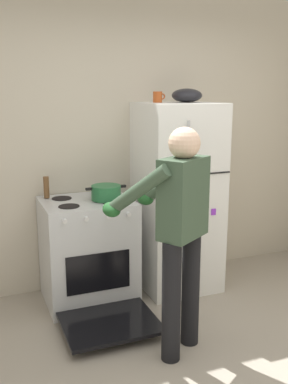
# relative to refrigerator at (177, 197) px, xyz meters

# --- Properties ---
(kitchen_wall_back) EXTENTS (6.00, 0.10, 2.70)m
(kitchen_wall_back) POSITION_rel_refrigerator_xyz_m (-0.42, 0.38, 0.49)
(kitchen_wall_back) COLOR beige
(kitchen_wall_back) RESTS_ON ground
(refrigerator) EXTENTS (0.68, 0.72, 1.72)m
(refrigerator) POSITION_rel_refrigerator_xyz_m (0.00, 0.00, 0.00)
(refrigerator) COLOR white
(refrigerator) RESTS_ON ground
(stove_range) EXTENTS (0.76, 1.22, 0.91)m
(stove_range) POSITION_rel_refrigerator_xyz_m (-0.86, -0.02, -0.41)
(stove_range) COLOR silver
(stove_range) RESTS_ON ground
(person_cook) EXTENTS (0.69, 0.76, 1.60)m
(person_cook) POSITION_rel_refrigerator_xyz_m (-0.48, -0.99, 0.10)
(person_cook) COLOR black
(person_cook) RESTS_ON ground
(red_pot) EXTENTS (0.35, 0.25, 0.12)m
(red_pot) POSITION_rel_refrigerator_xyz_m (-0.70, -0.05, 0.12)
(red_pot) COLOR #236638
(red_pot) RESTS_ON stove_range
(coffee_mug) EXTENTS (0.11, 0.08, 0.10)m
(coffee_mug) POSITION_rel_refrigerator_xyz_m (-0.18, 0.05, 0.91)
(coffee_mug) COLOR #B24C1E
(coffee_mug) RESTS_ON refrigerator
(pepper_mill) EXTENTS (0.05, 0.05, 0.19)m
(pepper_mill) POSITION_rel_refrigerator_xyz_m (-1.16, 0.20, 0.15)
(pepper_mill) COLOR brown
(pepper_mill) RESTS_ON stove_range
(mixing_bowl) EXTENTS (0.27, 0.27, 0.12)m
(mixing_bowl) POSITION_rel_refrigerator_xyz_m (0.08, 0.00, 0.92)
(mixing_bowl) COLOR black
(mixing_bowl) RESTS_ON refrigerator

